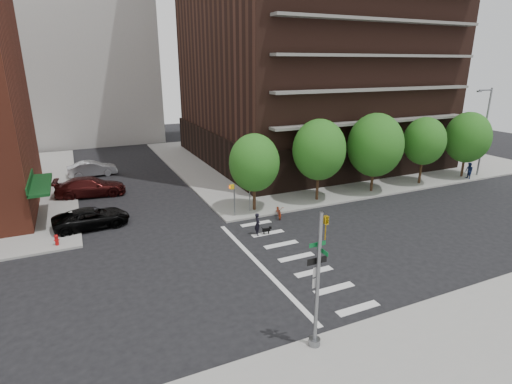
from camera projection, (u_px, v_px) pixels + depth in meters
The scene contains 19 objects.
ground at pixel (252, 267), 23.59m from camera, with size 120.00×120.00×0.00m, color black.
sidewalk_ne at pixel (322, 155), 52.03m from camera, with size 39.00×33.00×0.15m, color gray.
crosswalk at pixel (285, 260), 24.47m from camera, with size 3.85×13.00×0.01m.
tree_a at pixel (254, 163), 31.28m from camera, with size 4.00×4.00×5.90m.
tree_b at pixel (319, 150), 33.51m from camera, with size 4.50×4.50×6.65m.
tree_c at pixel (375, 145), 35.93m from camera, with size 5.00×5.00×6.80m.
tree_d at pixel (424, 141), 38.35m from camera, with size 4.00×4.00×6.20m.
tree_e at pixel (468, 137), 40.77m from camera, with size 4.50×4.50×6.35m.
traffic_signal at pixel (318, 292), 16.10m from camera, with size 0.90×0.75×6.00m.
pedestrian_signal at pixel (238, 194), 30.79m from camera, with size 2.18×0.67×2.60m.
fire_hydrant at pixel (57, 239), 25.98m from camera, with size 0.24×0.24×0.73m.
streetlamp at pixel (484, 127), 40.91m from camera, with size 2.14×0.22×9.00m.
parked_car_black at pixel (92, 218), 29.07m from camera, with size 5.28×2.44×1.47m, color black.
parked_car_maroon at pixel (90, 187), 35.94m from camera, with size 6.01×2.44×1.74m, color #3C100F.
parked_car_silver at pixel (92, 169), 42.34m from camera, with size 4.91×1.71×1.62m, color #A7AAAF.
scooter at pixel (279, 211), 31.12m from camera, with size 0.64×1.84×0.97m, color maroon.
dog_walker at pixel (257, 224), 27.76m from camera, with size 0.39×0.59×1.63m, color black.
dog at pixel (267, 230), 28.01m from camera, with size 0.65×0.25×0.54m.
pedestrian_far at pixel (469, 171), 40.79m from camera, with size 0.64×0.82×1.70m, color #14234C.
Camera 1 is at (-8.62, -19.23, 11.49)m, focal length 28.00 mm.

